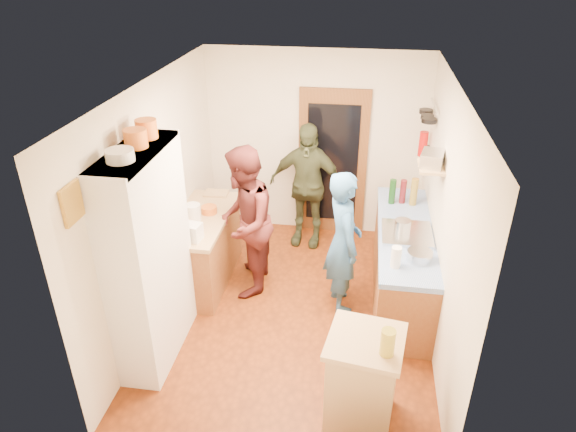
% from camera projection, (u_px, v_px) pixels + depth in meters
% --- Properties ---
extents(floor, '(3.00, 4.00, 0.02)m').
position_uv_depth(floor, '(295.00, 311.00, 5.96)').
color(floor, maroon).
rests_on(floor, ground).
extents(ceiling, '(3.00, 4.00, 0.02)m').
position_uv_depth(ceiling, '(296.00, 85.00, 4.72)').
color(ceiling, silver).
rests_on(ceiling, ground).
extents(wall_back, '(3.00, 0.02, 2.60)m').
position_uv_depth(wall_back, '(315.00, 145.00, 7.09)').
color(wall_back, silver).
rests_on(wall_back, ground).
extents(wall_front, '(3.00, 0.02, 2.60)m').
position_uv_depth(wall_front, '(256.00, 342.00, 3.59)').
color(wall_front, silver).
rests_on(wall_front, ground).
extents(wall_left, '(0.02, 4.00, 2.60)m').
position_uv_depth(wall_left, '(157.00, 201.00, 5.54)').
color(wall_left, silver).
rests_on(wall_left, ground).
extents(wall_right, '(0.02, 4.00, 2.60)m').
position_uv_depth(wall_right, '(444.00, 222.00, 5.14)').
color(wall_right, silver).
rests_on(wall_right, ground).
extents(door_frame, '(0.95, 0.06, 2.10)m').
position_uv_depth(door_frame, '(332.00, 163.00, 7.14)').
color(door_frame, brown).
rests_on(door_frame, ground).
extents(door_glass, '(0.70, 0.02, 1.70)m').
position_uv_depth(door_glass, '(332.00, 164.00, 7.11)').
color(door_glass, black).
rests_on(door_glass, door_frame).
extents(hutch_body, '(0.40, 1.20, 2.20)m').
position_uv_depth(hutch_body, '(150.00, 258.00, 4.91)').
color(hutch_body, white).
rests_on(hutch_body, ground).
extents(hutch_top_shelf, '(0.40, 1.14, 0.04)m').
position_uv_depth(hutch_top_shelf, '(134.00, 153.00, 4.40)').
color(hutch_top_shelf, white).
rests_on(hutch_top_shelf, hutch_body).
extents(plate_stack, '(0.23, 0.23, 0.10)m').
position_uv_depth(plate_stack, '(120.00, 155.00, 4.15)').
color(plate_stack, white).
rests_on(plate_stack, hutch_top_shelf).
extents(orange_pot_a, '(0.20, 0.20, 0.16)m').
position_uv_depth(orange_pot_a, '(136.00, 138.00, 4.42)').
color(orange_pot_a, orange).
rests_on(orange_pot_a, hutch_top_shelf).
extents(orange_pot_b, '(0.19, 0.19, 0.17)m').
position_uv_depth(orange_pot_b, '(146.00, 129.00, 4.63)').
color(orange_pot_b, orange).
rests_on(orange_pot_b, hutch_top_shelf).
extents(left_counter_base, '(0.60, 1.40, 0.85)m').
position_uv_depth(left_counter_base, '(203.00, 251.00, 6.31)').
color(left_counter_base, brown).
rests_on(left_counter_base, ground).
extents(left_counter_top, '(0.64, 1.44, 0.05)m').
position_uv_depth(left_counter_top, '(200.00, 218.00, 6.09)').
color(left_counter_top, tan).
rests_on(left_counter_top, left_counter_base).
extents(toaster, '(0.28, 0.21, 0.19)m').
position_uv_depth(toaster, '(190.00, 232.00, 5.57)').
color(toaster, white).
rests_on(toaster, left_counter_top).
extents(kettle, '(0.18, 0.18, 0.20)m').
position_uv_depth(kettle, '(193.00, 212.00, 5.96)').
color(kettle, white).
rests_on(kettle, left_counter_top).
extents(orange_bowl, '(0.23, 0.23, 0.08)m').
position_uv_depth(orange_bowl, '(209.00, 210.00, 6.14)').
color(orange_bowl, orange).
rests_on(orange_bowl, left_counter_top).
extents(chopping_board, '(0.31, 0.23, 0.02)m').
position_uv_depth(chopping_board, '(216.00, 193.00, 6.62)').
color(chopping_board, tan).
rests_on(chopping_board, left_counter_top).
extents(right_counter_base, '(0.60, 2.20, 0.84)m').
position_uv_depth(right_counter_base, '(402.00, 265.00, 6.03)').
color(right_counter_base, brown).
rests_on(right_counter_base, ground).
extents(right_counter_top, '(0.62, 2.22, 0.06)m').
position_uv_depth(right_counter_top, '(406.00, 232.00, 5.82)').
color(right_counter_top, '#144CB5').
rests_on(right_counter_top, right_counter_base).
extents(hob, '(0.55, 0.58, 0.04)m').
position_uv_depth(hob, '(407.00, 233.00, 5.69)').
color(hob, silver).
rests_on(hob, right_counter_top).
extents(pot_on_hob, '(0.18, 0.18, 0.12)m').
position_uv_depth(pot_on_hob, '(403.00, 225.00, 5.71)').
color(pot_on_hob, silver).
rests_on(pot_on_hob, hob).
extents(bottle_a, '(0.09, 0.09, 0.32)m').
position_uv_depth(bottle_a, '(392.00, 191.00, 6.32)').
color(bottle_a, '#143F14').
rests_on(bottle_a, right_counter_top).
extents(bottle_b, '(0.08, 0.08, 0.31)m').
position_uv_depth(bottle_b, '(403.00, 192.00, 6.33)').
color(bottle_b, '#591419').
rests_on(bottle_b, right_counter_top).
extents(bottle_c, '(0.09, 0.09, 0.35)m').
position_uv_depth(bottle_c, '(414.00, 192.00, 6.28)').
color(bottle_c, olive).
rests_on(bottle_c, right_counter_top).
extents(paper_towel, '(0.10, 0.10, 0.22)m').
position_uv_depth(paper_towel, '(396.00, 257.00, 5.09)').
color(paper_towel, white).
rests_on(paper_towel, right_counter_top).
extents(mixing_bowl, '(0.33, 0.33, 0.10)m').
position_uv_depth(mixing_bowl, '(420.00, 256.00, 5.23)').
color(mixing_bowl, silver).
rests_on(mixing_bowl, right_counter_top).
extents(island_base, '(0.63, 0.63, 0.86)m').
position_uv_depth(island_base, '(362.00, 382.00, 4.42)').
color(island_base, tan).
rests_on(island_base, ground).
extents(island_top, '(0.71, 0.71, 0.05)m').
position_uv_depth(island_top, '(366.00, 341.00, 4.20)').
color(island_top, tan).
rests_on(island_top, island_base).
extents(cutting_board, '(0.39, 0.33, 0.02)m').
position_uv_depth(cutting_board, '(361.00, 335.00, 4.25)').
color(cutting_board, white).
rests_on(cutting_board, island_top).
extents(oil_jar, '(0.13, 0.13, 0.23)m').
position_uv_depth(oil_jar, '(388.00, 342.00, 3.99)').
color(oil_jar, '#AD9E2D').
rests_on(oil_jar, island_top).
extents(pan_rail, '(0.02, 0.65, 0.02)m').
position_uv_depth(pan_rail, '(434.00, 106.00, 6.12)').
color(pan_rail, silver).
rests_on(pan_rail, wall_right).
extents(pan_hang_a, '(0.18, 0.18, 0.05)m').
position_uv_depth(pan_hang_a, '(429.00, 120.00, 6.04)').
color(pan_hang_a, black).
rests_on(pan_hang_a, pan_rail).
extents(pan_hang_b, '(0.16, 0.16, 0.05)m').
position_uv_depth(pan_hang_b, '(427.00, 117.00, 6.23)').
color(pan_hang_b, black).
rests_on(pan_hang_b, pan_rail).
extents(pan_hang_c, '(0.17, 0.17, 0.05)m').
position_uv_depth(pan_hang_c, '(426.00, 111.00, 6.39)').
color(pan_hang_c, black).
rests_on(pan_hang_c, pan_rail).
extents(wall_shelf, '(0.26, 0.42, 0.03)m').
position_uv_depth(wall_shelf, '(431.00, 167.00, 5.36)').
color(wall_shelf, tan).
rests_on(wall_shelf, wall_right).
extents(radio, '(0.28, 0.34, 0.15)m').
position_uv_depth(radio, '(432.00, 159.00, 5.32)').
color(radio, silver).
rests_on(radio, wall_shelf).
extents(ext_bracket, '(0.06, 0.10, 0.04)m').
position_uv_depth(ext_bracket, '(427.00, 148.00, 6.56)').
color(ext_bracket, black).
rests_on(ext_bracket, wall_right).
extents(fire_extinguisher, '(0.11, 0.11, 0.32)m').
position_uv_depth(fire_extinguisher, '(423.00, 144.00, 6.54)').
color(fire_extinguisher, red).
rests_on(fire_extinguisher, wall_right).
extents(picture_frame, '(0.03, 0.25, 0.30)m').
position_uv_depth(picture_frame, '(72.00, 203.00, 3.83)').
color(picture_frame, gold).
rests_on(picture_frame, wall_left).
extents(person_hob, '(0.57, 0.71, 1.69)m').
position_uv_depth(person_hob, '(346.00, 243.00, 5.65)').
color(person_hob, '#2F5E93').
rests_on(person_hob, ground).
extents(person_left, '(0.74, 0.93, 1.83)m').
position_uv_depth(person_left, '(247.00, 221.00, 5.96)').
color(person_left, '#4C1C1B').
rests_on(person_left, ground).
extents(person_back, '(1.07, 0.55, 1.75)m').
position_uv_depth(person_back, '(307.00, 186.00, 6.92)').
color(person_back, '#353B24').
rests_on(person_back, ground).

